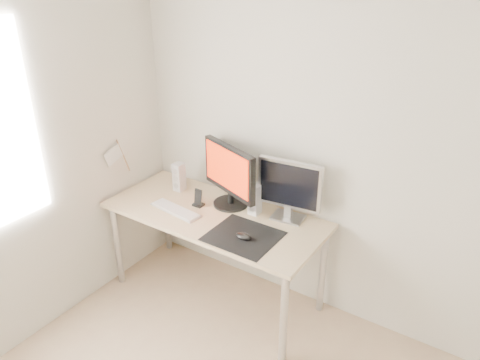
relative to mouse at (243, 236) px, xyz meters
The scene contains 11 objects.
wall_back 0.93m from the mouse, 43.38° to the left, with size 3.50×3.50×0.00m, color beige.
mousepad 0.04m from the mouse, 123.69° to the left, with size 0.45×0.40×0.00m, color black.
mouse is the anchor object (origin of this frame).
desk 0.41m from the mouse, 154.68° to the left, with size 1.60×0.70×0.73m.
main_monitor 0.53m from the mouse, 135.40° to the left, with size 0.53×0.33×0.47m.
second_monitor 0.47m from the mouse, 74.12° to the left, with size 0.45×0.18×0.43m.
speaker_left 0.87m from the mouse, 158.48° to the left, with size 0.07×0.09×0.23m.
speaker_right 0.36m from the mouse, 109.72° to the left, with size 0.07×0.09×0.23m.
keyboard 0.61m from the mouse, behind, with size 0.43×0.17×0.02m.
phone_dock 0.56m from the mouse, 159.52° to the left, with size 0.07×0.06×0.13m.
pennant 1.18m from the mouse, behind, with size 0.01×0.23×0.29m.
Camera 1 is at (0.82, -0.94, 2.40)m, focal length 35.00 mm.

